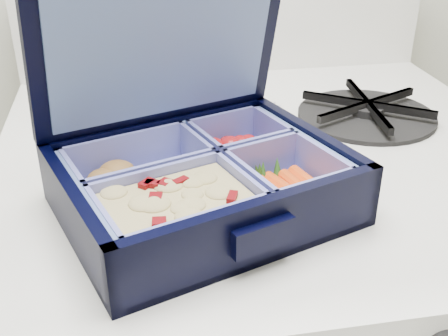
{
  "coord_description": "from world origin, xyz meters",
  "views": [
    {
      "loc": [
        0.15,
        1.12,
        1.16
      ],
      "look_at": [
        0.23,
        1.56,
        0.93
      ],
      "focal_mm": 45.0,
      "sensor_mm": 36.0,
      "label": 1
    }
  ],
  "objects": [
    {
      "name": "bento_box",
      "position": [
        0.21,
        1.55,
        0.92
      ],
      "size": [
        0.29,
        0.25,
        0.06
      ],
      "primitive_type": null,
      "rotation": [
        0.0,
        0.0,
        0.34
      ],
      "color": "black",
      "rests_on": "stove"
    },
    {
      "name": "burner_grate",
      "position": [
        0.44,
        1.72,
        0.9
      ],
      "size": [
        0.22,
        0.22,
        0.02
      ],
      "primitive_type": "cylinder",
      "rotation": [
        0.0,
        0.0,
        0.44
      ],
      "color": "black",
      "rests_on": "stove"
    },
    {
      "name": "burner_grate_rear",
      "position": [
        0.13,
        1.89,
        0.9
      ],
      "size": [
        0.23,
        0.23,
        0.02
      ],
      "primitive_type": "cylinder",
      "rotation": [
        0.0,
        0.0,
        0.27
      ],
      "color": "black",
      "rests_on": "stove"
    },
    {
      "name": "fork",
      "position": [
        0.3,
        1.68,
        0.9
      ],
      "size": [
        0.09,
        0.18,
        0.01
      ],
      "primitive_type": null,
      "rotation": [
        0.0,
        0.0,
        -0.37
      ],
      "color": "#A6A7BB",
      "rests_on": "stove"
    }
  ]
}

